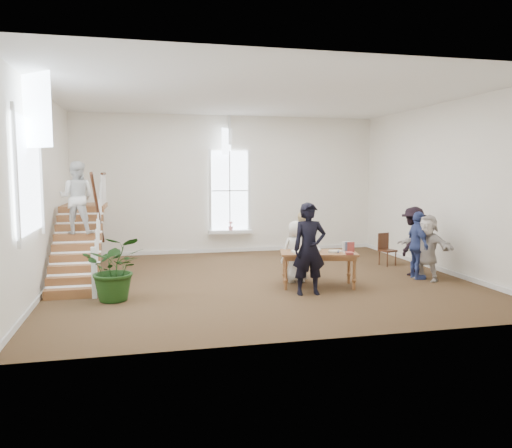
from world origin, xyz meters
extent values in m
plane|color=#432D1A|center=(0.00, 0.00, 0.00)|extent=(10.00, 10.00, 0.00)
plane|color=white|center=(0.00, 4.50, 2.25)|extent=(10.00, 0.00, 10.00)
plane|color=white|center=(0.00, -4.50, 2.25)|extent=(10.00, 0.00, 10.00)
plane|color=white|center=(-5.00, 0.00, 2.25)|extent=(0.00, 9.00, 9.00)
plane|color=white|center=(5.00, 0.00, 2.25)|extent=(0.00, 9.00, 9.00)
plane|color=white|center=(0.00, 0.00, 4.50)|extent=(10.00, 10.00, 0.00)
cube|color=white|center=(0.00, 4.32, 0.70)|extent=(1.45, 0.28, 0.10)
plane|color=white|center=(0.00, 4.44, 2.05)|extent=(2.60, 0.00, 2.60)
plane|color=white|center=(0.00, 4.44, 3.65)|extent=(0.60, 0.60, 0.85)
plane|color=white|center=(-4.94, -1.50, 2.60)|extent=(0.00, 2.40, 2.40)
plane|color=white|center=(-4.94, -1.50, 3.90)|extent=(1.10, 1.10, 1.55)
cube|color=white|center=(0.00, 4.47, 0.06)|extent=(10.00, 0.04, 0.12)
imported|color=pink|center=(0.00, 4.29, 0.90)|extent=(0.17, 0.17, 0.30)
cube|color=brown|center=(-4.35, -0.80, 0.10)|extent=(1.10, 0.30, 0.20)
cube|color=brown|center=(-4.35, -0.50, 0.30)|extent=(1.10, 0.30, 0.20)
cube|color=brown|center=(-4.35, -0.20, 0.50)|extent=(1.10, 0.30, 0.20)
cube|color=brown|center=(-4.35, 0.10, 0.70)|extent=(1.10, 0.30, 0.20)
cube|color=brown|center=(-4.35, 0.40, 0.90)|extent=(1.10, 0.30, 0.20)
cube|color=brown|center=(-4.35, 0.70, 1.10)|extent=(1.10, 0.30, 0.20)
cube|color=brown|center=(-4.35, 1.00, 1.30)|extent=(1.10, 0.30, 0.20)
cube|color=brown|center=(-4.35, 1.30, 1.50)|extent=(1.10, 0.30, 0.20)
cube|color=brown|center=(-4.35, 1.60, 1.70)|extent=(1.10, 0.30, 0.20)
cube|color=brown|center=(-4.35, 2.50, 1.74)|extent=(1.10, 1.20, 0.12)
cube|color=white|center=(-3.86, -0.95, 0.55)|extent=(0.10, 0.10, 1.10)
cylinder|color=#38200F|center=(-3.85, 0.40, 1.75)|extent=(0.07, 2.74, 1.86)
imported|color=silver|center=(-4.35, 0.70, 2.06)|extent=(0.94, 0.79, 1.72)
cube|color=brown|center=(1.14, -0.99, 0.80)|extent=(1.90, 1.26, 0.05)
cube|color=brown|center=(1.14, -0.99, 0.72)|extent=(1.76, 1.11, 0.10)
cylinder|color=brown|center=(0.31, -1.14, 0.38)|extent=(0.07, 0.07, 0.77)
cylinder|color=brown|center=(1.82, -1.50, 0.38)|extent=(0.07, 0.07, 0.77)
cylinder|color=brown|center=(0.46, -0.48, 0.38)|extent=(0.07, 0.07, 0.77)
cylinder|color=brown|center=(1.97, -0.84, 0.38)|extent=(0.07, 0.07, 0.77)
cube|color=silver|center=(0.63, -0.98, 0.84)|extent=(0.23, 0.30, 0.05)
cube|color=beige|center=(1.62, -1.01, 0.83)|extent=(0.18, 0.27, 0.02)
cube|color=tan|center=(1.06, -0.95, 0.83)|extent=(0.20, 0.27, 0.02)
cube|color=silver|center=(1.75, -1.38, 0.83)|extent=(0.18, 0.30, 0.02)
cube|color=#4C5972|center=(1.52, -1.10, 0.83)|extent=(0.26, 0.30, 0.03)
cube|color=maroon|center=(1.71, -1.45, 0.85)|extent=(0.22, 0.30, 0.05)
cube|color=white|center=(1.17, -0.68, 0.85)|extent=(0.27, 0.30, 0.06)
cube|color=#BFB299|center=(1.44, -1.15, 0.84)|extent=(0.29, 0.30, 0.05)
cube|color=silver|center=(1.11, -0.85, 0.85)|extent=(0.29, 0.31, 0.05)
cube|color=beige|center=(1.73, -1.33, 0.84)|extent=(0.20, 0.20, 0.03)
cube|color=tan|center=(1.18, -0.79, 0.83)|extent=(0.24, 0.26, 0.02)
cube|color=silver|center=(0.97, -1.12, 0.84)|extent=(0.29, 0.30, 0.05)
imported|color=black|center=(0.69, -1.64, 1.01)|extent=(0.75, 0.51, 2.01)
imported|color=silver|center=(0.79, -0.39, 0.75)|extent=(0.77, 0.54, 1.50)
imported|color=beige|center=(1.09, 0.11, 0.83)|extent=(0.82, 0.65, 1.67)
imported|color=#374785|center=(3.85, -0.73, 0.85)|extent=(0.50, 1.03, 1.70)
imported|color=black|center=(4.00, -0.28, 0.89)|extent=(1.30, 1.25, 1.78)
imported|color=beige|center=(4.00, -0.93, 0.82)|extent=(1.13, 1.57, 1.63)
imported|color=#193B12|center=(-3.40, -1.24, 0.68)|extent=(1.31, 1.16, 1.37)
cube|color=#38200F|center=(4.00, 1.09, 0.43)|extent=(0.50, 0.50, 0.05)
cube|color=#38200F|center=(3.95, 1.27, 0.68)|extent=(0.39, 0.15, 0.47)
cylinder|color=#38200F|center=(3.89, 0.89, 0.21)|extent=(0.04, 0.04, 0.42)
cylinder|color=#38200F|center=(4.20, 0.99, 0.21)|extent=(0.04, 0.04, 0.42)
cylinder|color=#38200F|center=(3.80, 1.20, 0.21)|extent=(0.04, 0.04, 0.42)
cylinder|color=#38200F|center=(4.11, 1.30, 0.21)|extent=(0.04, 0.04, 0.42)
camera|label=1|loc=(-2.83, -11.83, 2.68)|focal=35.00mm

